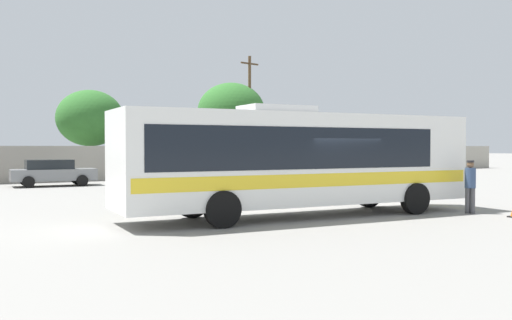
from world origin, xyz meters
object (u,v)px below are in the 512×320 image
(parked_car_third_white, at_px, (158,169))
(roadside_tree_midright, at_px, (231,112))
(parked_car_second_grey, at_px, (53,172))
(parked_car_rightmost_black, at_px, (234,168))
(coach_bus_white_yellow, at_px, (297,158))
(utility_pole_near, at_px, (250,113))
(attendant_by_bus_door, at_px, (470,183))
(roadside_tree_midleft, at_px, (90,118))

(parked_car_third_white, distance_m, roadside_tree_midright, 11.01)
(parked_car_second_grey, height_order, parked_car_rightmost_black, parked_car_second_grey)
(parked_car_rightmost_black, bearing_deg, coach_bus_white_yellow, -113.96)
(utility_pole_near, bearing_deg, attendant_by_bus_door, -105.29)
(coach_bus_white_yellow, bearing_deg, parked_car_third_white, 81.04)
(utility_pole_near, bearing_deg, parked_car_rightmost_black, -131.14)
(parked_car_second_grey, distance_m, parked_car_third_white, 6.87)
(parked_car_second_grey, distance_m, roadside_tree_midright, 17.18)
(coach_bus_white_yellow, bearing_deg, parked_car_rightmost_black, 66.04)
(attendant_by_bus_door, xyz_separation_m, parked_car_rightmost_black, (2.95, 21.27, -0.26))
(parked_car_third_white, distance_m, utility_pole_near, 11.18)
(roadside_tree_midright, bearing_deg, parked_car_third_white, -147.12)
(attendant_by_bus_door, xyz_separation_m, parked_car_second_grey, (-9.16, 20.80, -0.22))
(parked_car_second_grey, bearing_deg, utility_pole_near, 17.84)
(coach_bus_white_yellow, xyz_separation_m, utility_pole_near, (12.55, 23.65, 3.04))
(parked_car_rightmost_black, xyz_separation_m, utility_pole_near, (4.16, 4.76, 4.17))
(roadside_tree_midleft, bearing_deg, parked_car_second_grey, -120.32)
(parked_car_third_white, bearing_deg, parked_car_second_grey, -171.54)
(utility_pole_near, distance_m, roadside_tree_midright, 1.61)
(utility_pole_near, bearing_deg, coach_bus_white_yellow, -117.96)
(coach_bus_white_yellow, relative_size, roadside_tree_midleft, 1.94)
(attendant_by_bus_door, relative_size, roadside_tree_midleft, 0.29)
(parked_car_rightmost_black, bearing_deg, roadside_tree_midleft, 141.84)
(parked_car_third_white, height_order, roadside_tree_midleft, roadside_tree_midleft)
(attendant_by_bus_door, relative_size, roadside_tree_midright, 0.24)
(attendant_by_bus_door, relative_size, parked_car_second_grey, 0.38)
(attendant_by_bus_door, bearing_deg, utility_pole_near, 74.71)
(attendant_by_bus_door, relative_size, parked_car_third_white, 0.41)
(coach_bus_white_yellow, distance_m, utility_pole_near, 26.94)
(parked_car_second_grey, bearing_deg, roadside_tree_midleft, 59.68)
(parked_car_second_grey, xyz_separation_m, parked_car_rightmost_black, (12.12, 0.47, -0.04))
(coach_bus_white_yellow, height_order, parked_car_second_grey, coach_bus_white_yellow)
(coach_bus_white_yellow, relative_size, roadside_tree_midright, 1.64)
(roadside_tree_midleft, relative_size, roadside_tree_midright, 0.84)
(parked_car_rightmost_black, bearing_deg, parked_car_third_white, 174.25)
(parked_car_third_white, xyz_separation_m, roadside_tree_midleft, (-2.79, 5.84, 3.45))
(attendant_by_bus_door, relative_size, parked_car_rightmost_black, 0.42)
(utility_pole_near, relative_size, roadside_tree_midright, 1.28)
(coach_bus_white_yellow, distance_m, parked_car_third_white, 19.69)
(roadside_tree_midright, bearing_deg, attendant_by_bus_door, -102.68)
(parked_car_second_grey, relative_size, utility_pole_near, 0.49)
(coach_bus_white_yellow, height_order, parked_car_rightmost_black, coach_bus_white_yellow)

